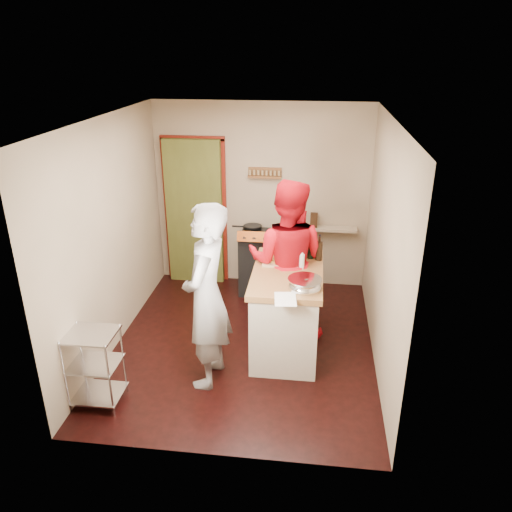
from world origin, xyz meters
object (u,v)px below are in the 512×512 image
Objects in this scene: stove at (262,261)px; person_stripe at (207,297)px; island at (287,308)px; wire_shelving at (94,365)px; person_red at (287,261)px.

stove is 0.52× the size of person_stripe.
island is 0.76× the size of person_stripe.
person_stripe reaches higher than stove.
person_stripe is (1.01, 0.51, 0.53)m from wire_shelving.
island is (1.78, 1.20, 0.08)m from wire_shelving.
wire_shelving is at bearing 49.63° from person_red.
stove is at bearing 63.15° from wire_shelving.
person_stripe is 1.00× the size of person_red.
stove is 0.68× the size of island.
wire_shelving is 0.41× the size of person_stripe.
stove is at bearing 107.44° from island.
person_red reaches higher than wire_shelving.
person_red is at bearing 40.86° from wire_shelving.
person_red is (0.41, -1.12, 0.52)m from stove.
wire_shelving is 0.41× the size of person_red.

